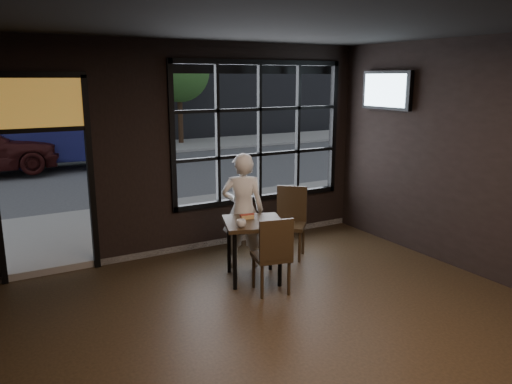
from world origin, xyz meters
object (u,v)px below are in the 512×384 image
chair_near (271,254)px  navy_car (78,139)px  cafe_table (254,250)px  man (243,210)px

chair_near → navy_car: navy_car is taller
chair_near → cafe_table: bearing=-78.1°
chair_near → man: size_ratio=0.61×
man → navy_car: size_ratio=0.35×
cafe_table → navy_car: bearing=111.5°
navy_car → chair_near: bearing=-173.0°
cafe_table → man: man is taller
man → navy_car: 9.57m
cafe_table → man: bearing=97.0°
man → cafe_table: bearing=107.2°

